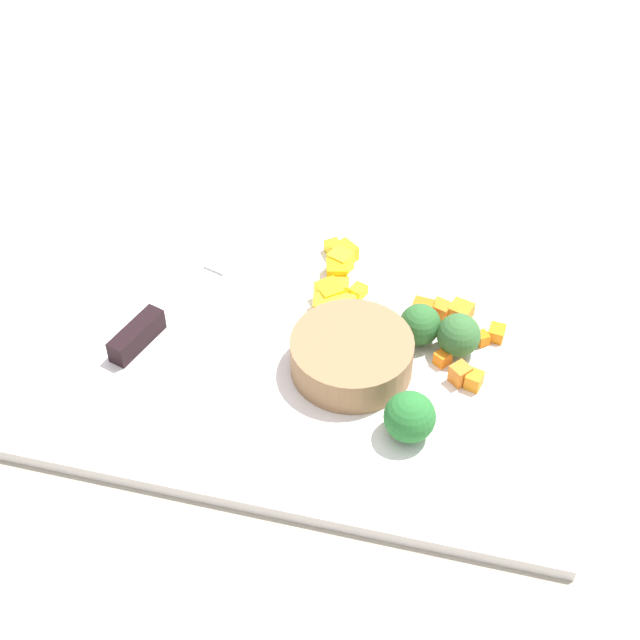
{
  "coord_description": "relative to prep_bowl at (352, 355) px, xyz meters",
  "views": [
    {
      "loc": [
        -0.15,
        0.59,
        0.62
      ],
      "look_at": [
        0.0,
        0.0,
        0.02
      ],
      "focal_mm": 52.64,
      "sensor_mm": 36.0,
      "label": 1
    }
  ],
  "objects": [
    {
      "name": "pepper_dice_1",
      "position": [
        0.03,
        -0.14,
        -0.01
      ],
      "size": [
        0.03,
        0.03,
        0.02
      ],
      "primitive_type": "cube",
      "rotation": [
        0.0,
        0.0,
        2.5
      ],
      "color": "yellow",
      "rests_on": "cutting_board"
    },
    {
      "name": "pepper_dice_8",
      "position": [
        0.05,
        -0.05,
        -0.01
      ],
      "size": [
        0.02,
        0.02,
        0.01
      ],
      "primitive_type": "cube",
      "rotation": [
        0.0,
        0.0,
        0.41
      ],
      "color": "yellow",
      "rests_on": "cutting_board"
    },
    {
      "name": "prep_bowl",
      "position": [
        0.0,
        0.0,
        0.0
      ],
      "size": [
        0.11,
        0.11,
        0.03
      ],
      "primitive_type": "cylinder",
      "color": "olive",
      "rests_on": "cutting_board"
    },
    {
      "name": "carrot_dice_2",
      "position": [
        -0.11,
        -0.0,
        -0.01
      ],
      "size": [
        0.02,
        0.02,
        0.02
      ],
      "primitive_type": "cube",
      "rotation": [
        0.0,
        0.0,
        1.32
      ],
      "color": "orange",
      "rests_on": "cutting_board"
    },
    {
      "name": "carrot_dice_3",
      "position": [
        -0.11,
        -0.06,
        -0.01
      ],
      "size": [
        0.01,
        0.02,
        0.01
      ],
      "primitive_type": "cube",
      "rotation": [
        0.0,
        0.0,
        2.24
      ],
      "color": "orange",
      "rests_on": "cutting_board"
    },
    {
      "name": "cutting_board",
      "position": [
        0.04,
        -0.04,
        -0.02
      ],
      "size": [
        0.48,
        0.4,
        0.01
      ],
      "primitive_type": "cube",
      "color": "white",
      "rests_on": "ground_plane"
    },
    {
      "name": "pepper_dice_0",
      "position": [
        0.04,
        -0.13,
        -0.01
      ],
      "size": [
        0.03,
        0.03,
        0.02
      ],
      "primitive_type": "cube",
      "rotation": [
        0.0,
        0.0,
        2.74
      ],
      "color": "yellow",
      "rests_on": "cutting_board"
    },
    {
      "name": "pepper_dice_7",
      "position": [
        0.05,
        -0.15,
        -0.01
      ],
      "size": [
        0.02,
        0.02,
        0.01
      ],
      "primitive_type": "cube",
      "rotation": [
        0.0,
        0.0,
        2.21
      ],
      "color": "yellow",
      "rests_on": "cutting_board"
    },
    {
      "name": "pepper_dice_5",
      "position": [
        0.04,
        -0.08,
        -0.01
      ],
      "size": [
        0.03,
        0.03,
        0.02
      ],
      "primitive_type": "cube",
      "rotation": [
        0.0,
        0.0,
        2.27
      ],
      "color": "yellow",
      "rests_on": "cutting_board"
    },
    {
      "name": "pepper_dice_4",
      "position": [
        0.04,
        -0.11,
        -0.01
      ],
      "size": [
        0.02,
        0.02,
        0.02
      ],
      "primitive_type": "cube",
      "rotation": [
        0.0,
        0.0,
        1.81
      ],
      "color": "yellow",
      "rests_on": "cutting_board"
    },
    {
      "name": "carrot_dice_1",
      "position": [
        -0.05,
        -0.08,
        -0.01
      ],
      "size": [
        0.02,
        0.02,
        0.02
      ],
      "primitive_type": "cube",
      "rotation": [
        0.0,
        0.0,
        3.04
      ],
      "color": "orange",
      "rests_on": "cutting_board"
    },
    {
      "name": "broccoli_floret_1",
      "position": [
        -0.09,
        -0.04,
        0.0
      ],
      "size": [
        0.04,
        0.04,
        0.04
      ],
      "color": "#89BE59",
      "rests_on": "cutting_board"
    },
    {
      "name": "carrot_dice_0",
      "position": [
        -0.07,
        -0.09,
        -0.01
      ],
      "size": [
        0.02,
        0.02,
        0.01
      ],
      "primitive_type": "cube",
      "rotation": [
        0.0,
        0.0,
        1.24
      ],
      "color": "orange",
      "rests_on": "cutting_board"
    },
    {
      "name": "chef_knife",
      "position": [
        0.17,
        -0.05,
        -0.01
      ],
      "size": [
        0.11,
        0.31,
        0.02
      ],
      "rotation": [
        0.0,
        0.0,
        4.41
      ],
      "color": "silver",
      "rests_on": "cutting_board"
    },
    {
      "name": "pepper_dice_6",
      "position": [
        0.04,
        -0.06,
        -0.01
      ],
      "size": [
        0.03,
        0.02,
        0.02
      ],
      "primitive_type": "cube",
      "rotation": [
        0.0,
        0.0,
        1.8
      ],
      "color": "yellow",
      "rests_on": "cutting_board"
    },
    {
      "name": "broccoli_floret_2",
      "position": [
        -0.06,
        0.06,
        0.0
      ],
      "size": [
        0.04,
        0.04,
        0.04
      ],
      "color": "#86AD66",
      "rests_on": "cutting_board"
    },
    {
      "name": "pepper_dice_3",
      "position": [
        0.02,
        -0.07,
        -0.01
      ],
      "size": [
        0.02,
        0.02,
        0.02
      ],
      "primitive_type": "cube",
      "rotation": [
        0.0,
        0.0,
        1.46
      ],
      "color": "yellow",
      "rests_on": "cutting_board"
    },
    {
      "name": "carrot_dice_4",
      "position": [
        -0.08,
        -0.03,
        -0.01
      ],
      "size": [
        0.02,
        0.02,
        0.01
      ],
      "primitive_type": "cube",
      "rotation": [
        0.0,
        0.0,
        2.54
      ],
      "color": "orange",
      "rests_on": "cutting_board"
    },
    {
      "name": "pepper_dice_9",
      "position": [
        0.01,
        -0.09,
        -0.01
      ],
      "size": [
        0.02,
        0.02,
        0.01
      ],
      "primitive_type": "cube",
      "rotation": [
        0.0,
        0.0,
        2.76
      ],
      "color": "yellow",
      "rests_on": "cutting_board"
    },
    {
      "name": "broccoli_floret_0",
      "position": [
        -0.05,
        -0.05,
        0.0
      ],
      "size": [
        0.04,
        0.04,
        0.04
      ],
      "color": "#96B154",
      "rests_on": "cutting_board"
    },
    {
      "name": "ground_plane",
      "position": [
        0.04,
        -0.04,
        -0.03
      ],
      "size": [
        4.0,
        4.0,
        0.0
      ],
      "primitive_type": "plane",
      "color": "gray"
    },
    {
      "name": "carrot_dice_5",
      "position": [
        -0.09,
        -0.01,
        -0.01
      ],
      "size": [
        0.02,
        0.02,
        0.02
      ],
      "primitive_type": "cube",
      "rotation": [
        0.0,
        0.0,
        2.45
      ],
      "color": "orange",
      "rests_on": "cutting_board"
    },
    {
      "name": "carrot_dice_6",
      "position": [
        -0.12,
        -0.07,
        -0.01
      ],
      "size": [
        0.02,
        0.02,
        0.01
      ],
      "primitive_type": "cube",
      "rotation": [
        0.0,
        0.0,
        3.04
      ],
      "color": "orange",
      "rests_on": "cutting_board"
    },
    {
      "name": "pepper_dice_2",
      "position": [
        0.03,
        -0.09,
        -0.01
      ],
      "size": [
        0.02,
        0.02,
        0.01
      ],
      "primitive_type": "cube",
      "rotation": [
        0.0,
        0.0,
        1.77
      ],
      "color": "yellow",
      "rests_on": "cutting_board"
    },
    {
      "name": "carrot_dice_7",
      "position": [
        -0.08,
        -0.09,
        -0.01
      ],
      "size": [
        0.02,
        0.02,
        0.01
      ],
      "primitive_type": "cube",
      "rotation": [
        0.0,
        0.0,
        2.86
      ],
      "color": "orange",
      "rests_on": "cutting_board"
    }
  ]
}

